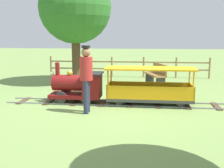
# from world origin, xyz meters

# --- Properties ---
(ground_plane) EXTENTS (60.00, 60.00, 0.00)m
(ground_plane) POSITION_xyz_m (0.00, 0.00, 0.00)
(ground_plane) COLOR #75934C
(track) EXTENTS (0.76, 6.05, 0.04)m
(track) POSITION_xyz_m (0.00, -0.18, 0.02)
(track) COLOR gray
(track) RESTS_ON ground_plane
(locomotive) EXTENTS (0.72, 1.45, 1.08)m
(locomotive) POSITION_xyz_m (0.00, 0.85, 0.48)
(locomotive) COLOR maroon
(locomotive) RESTS_ON ground_plane
(passenger_car) EXTENTS (0.82, 2.35, 0.97)m
(passenger_car) POSITION_xyz_m (0.00, -1.08, 0.42)
(passenger_car) COLOR #3F3F3F
(passenger_car) RESTS_ON ground_plane
(conductor_person) EXTENTS (0.30, 0.30, 1.62)m
(conductor_person) POSITION_xyz_m (-0.94, 0.43, 0.96)
(conductor_person) COLOR #282D47
(conductor_person) RESTS_ON ground_plane
(park_bench) EXTENTS (1.36, 0.79, 0.82)m
(park_bench) POSITION_xyz_m (2.89, -1.36, 0.42)
(park_bench) COLOR olive
(park_bench) RESTS_ON ground_plane
(oak_tree_far) EXTENTS (2.75, 2.75, 4.26)m
(oak_tree_far) POSITION_xyz_m (3.19, 1.72, 2.87)
(oak_tree_far) COLOR #4C3823
(oak_tree_far) RESTS_ON ground_plane
(fence_section) EXTENTS (0.08, 7.13, 0.90)m
(fence_section) POSITION_xyz_m (4.88, -0.18, 0.48)
(fence_section) COLOR #93754C
(fence_section) RESTS_ON ground_plane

